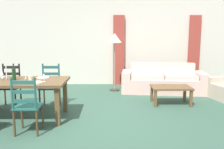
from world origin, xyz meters
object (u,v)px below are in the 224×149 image
at_px(wine_glass_near_right, 44,76).
at_px(couch, 163,82).
at_px(dining_chair_far_right, 50,86).
at_px(wine_glass_far_left, 2,74).
at_px(coffee_table, 171,89).
at_px(dining_chair_far_left, 10,86).
at_px(coffee_cup_primary, 30,78).
at_px(dining_chair_near_right, 27,105).
at_px(standing_lamp, 115,42).
at_px(wine_bottle, 14,74).
at_px(dining_table, 16,85).

distance_m(wine_glass_near_right, couch, 3.58).
relative_size(dining_chair_far_right, couch, 0.41).
height_order(wine_glass_far_left, coffee_table, wine_glass_far_left).
relative_size(dining_chair_far_right, wine_glass_near_right, 5.96).
height_order(dining_chair_far_left, coffee_table, dining_chair_far_left).
bearing_deg(dining_chair_far_left, coffee_table, 2.41).
xyz_separation_m(wine_glass_near_right, coffee_cup_primary, (-0.30, 0.13, -0.07)).
bearing_deg(couch, dining_chair_far_left, -159.82).
relative_size(dining_chair_near_right, standing_lamp, 0.59).
bearing_deg(wine_bottle, wine_glass_far_left, 160.56).
distance_m(coffee_cup_primary, coffee_table, 3.10).
bearing_deg(couch, dining_chair_far_right, -154.04).
relative_size(dining_chair_near_right, coffee_cup_primary, 10.67).
height_order(couch, standing_lamp, standing_lamp).
bearing_deg(dining_chair_near_right, dining_table, 121.08).
xyz_separation_m(dining_chair_far_right, wine_bottle, (-0.49, -0.73, 0.39)).
xyz_separation_m(dining_chair_far_right, coffee_cup_primary, (-0.18, -0.76, 0.32)).
bearing_deg(couch, standing_lamp, 172.24).
relative_size(dining_table, wine_glass_near_right, 11.80).
bearing_deg(coffee_cup_primary, coffee_table, 17.52).
bearing_deg(coffee_cup_primary, wine_bottle, 174.59).
bearing_deg(coffee_cup_primary, couch, 35.43).
distance_m(dining_chair_far_right, coffee_table, 2.76).
bearing_deg(wine_glass_far_left, couch, 29.29).
distance_m(dining_chair_near_right, dining_chair_far_right, 1.50).
bearing_deg(wine_glass_far_left, standing_lamp, 44.55).
bearing_deg(coffee_table, dining_chair_far_left, -177.59).
relative_size(wine_glass_near_right, coffee_table, 0.18).
xyz_separation_m(dining_chair_far_right, couch, (2.83, 1.38, -0.19)).
xyz_separation_m(wine_bottle, couch, (3.32, 2.11, -0.58)).
bearing_deg(dining_chair_near_right, coffee_cup_primary, 102.88).
height_order(wine_glass_near_right, wine_glass_far_left, same).
height_order(dining_chair_far_left, dining_chair_far_right, same).
height_order(dining_table, standing_lamp, standing_lamp).
bearing_deg(wine_glass_far_left, wine_bottle, -19.44).
bearing_deg(dining_table, dining_chair_far_right, 59.55).
distance_m(dining_table, coffee_cup_primary, 0.30).
distance_m(dining_chair_near_right, coffee_cup_primary, 0.82).
xyz_separation_m(dining_table, wine_glass_far_left, (-0.31, 0.13, 0.20)).
bearing_deg(coffee_table, standing_lamp, 132.40).
relative_size(dining_table, couch, 0.81).
relative_size(dining_chair_far_left, wine_glass_near_right, 5.96).
bearing_deg(dining_table, dining_chair_far_left, 119.72).
bearing_deg(dining_table, wine_glass_near_right, -12.82).
relative_size(wine_bottle, wine_glass_far_left, 1.96).
height_order(wine_bottle, wine_glass_far_left, wine_bottle).
height_order(wine_glass_near_right, coffee_cup_primary, wine_glass_near_right).
relative_size(couch, standing_lamp, 1.44).
relative_size(dining_table, dining_chair_near_right, 1.98).
xyz_separation_m(dining_table, coffee_table, (3.20, 0.93, -0.31)).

